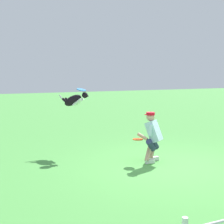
% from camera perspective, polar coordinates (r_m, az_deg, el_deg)
% --- Properties ---
extents(ground_plane, '(60.00, 60.00, 0.00)m').
position_cam_1_polar(ground_plane, '(8.19, 10.86, -9.52)').
color(ground_plane, '#4B9843').
extents(person, '(0.71, 0.56, 1.29)m').
position_cam_1_polar(person, '(8.41, 7.13, -4.12)').
color(person, silver).
rests_on(person, ground_plane).
extents(dog, '(0.74, 0.76, 0.52)m').
position_cam_1_polar(dog, '(9.52, -6.63, 2.10)').
color(dog, black).
extents(frisbee_flying, '(0.35, 0.35, 0.10)m').
position_cam_1_polar(frisbee_flying, '(9.36, -5.42, 3.93)').
color(frisbee_flying, '#3286E2').
extents(frisbee_held, '(0.36, 0.36, 0.03)m').
position_cam_1_polar(frisbee_held, '(8.33, 4.57, -4.81)').
color(frisbee_held, '#E04912').
rests_on(frisbee_held, person).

